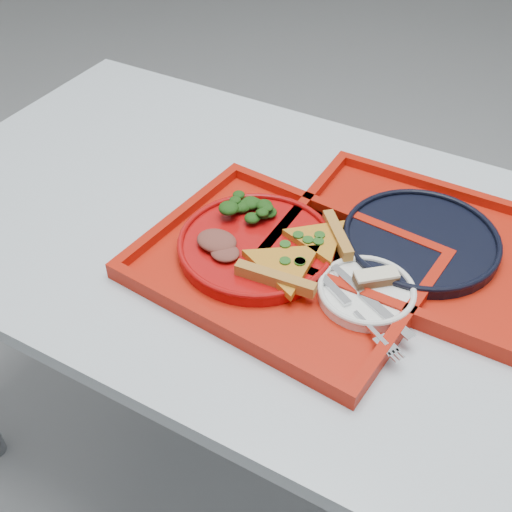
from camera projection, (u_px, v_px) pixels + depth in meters
name	position (u px, v px, depth m)	size (l,w,h in m)	color
ground	(303.00, 476.00, 1.59)	(10.00, 10.00, 0.00)	gray
table	(322.00, 283.00, 1.14)	(1.60, 0.80, 0.75)	#B2BCC8
tray_main	(283.00, 268.00, 1.05)	(0.45, 0.35, 0.01)	#AB1709
tray_far	(419.00, 248.00, 1.09)	(0.45, 0.35, 0.01)	#AB1709
dinner_plate	(256.00, 247.00, 1.07)	(0.26, 0.26, 0.02)	#A20A0A
side_plate	(366.00, 294.00, 0.99)	(0.15, 0.15, 0.01)	white
navy_plate	(421.00, 241.00, 1.08)	(0.26, 0.26, 0.02)	black
pizza_slice_a	(284.00, 264.00, 1.01)	(0.15, 0.13, 0.02)	gold
pizza_slice_b	(319.00, 238.00, 1.05)	(0.13, 0.11, 0.02)	gold
salad_heap	(249.00, 206.00, 1.10)	(0.08, 0.07, 0.04)	black
meat_portion	(217.00, 241.00, 1.05)	(0.07, 0.06, 0.02)	brown
dessert_bar	(376.00, 278.00, 0.99)	(0.07, 0.06, 0.02)	#53331B
knife	(369.00, 299.00, 0.97)	(0.18, 0.02, 0.01)	silver
fork	(354.00, 311.00, 0.95)	(0.18, 0.02, 0.01)	silver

